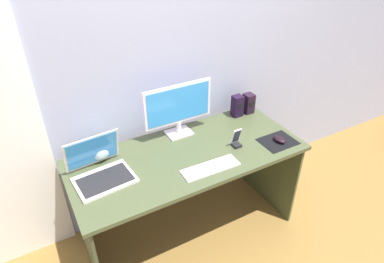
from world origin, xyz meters
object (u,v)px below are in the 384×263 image
Objects in this scene: keyboard_external at (211,168)px; speaker_right at (248,103)px; laptop at (100,170)px; speaker_near_monitor at (237,106)px; mouse at (279,139)px; phone_in_dock at (236,140)px; monitor at (178,107)px; fishbowl at (98,148)px.

speaker_right is at bearing 37.60° from keyboard_external.
keyboard_external is (-0.64, -0.46, -0.08)m from speaker_right.
speaker_near_monitor is at bearing 9.97° from laptop.
keyboard_external is (0.63, -0.26, -0.05)m from laptop.
speaker_right is 1.60× the size of mouse.
mouse is at bearing -20.15° from phone_in_dock.
monitor is 3.19× the size of speaker_right.
phone_in_dock reaches higher than mouse.
mouse is at bearing -11.59° from laptop.
phone_in_dock reaches higher than keyboard_external.
keyboard_external is 0.31m from phone_in_dock.
keyboard_external is at bearing -144.11° from speaker_right.
monitor reaches higher than fishbowl.
keyboard_external is at bearing -22.66° from laptop.
mouse is 0.73× the size of phone_in_dock.
speaker_near_monitor is 1.03× the size of fishbowl.
laptop is at bearing -102.56° from fishbowl.
mouse is (0.57, -0.44, -0.20)m from monitor.
monitor is at bearing 137.94° from mouse.
fishbowl is (-1.12, -0.02, -0.01)m from speaker_near_monitor.
monitor is at bearing -179.02° from speaker_right.
fishbowl is (-0.59, -0.01, -0.14)m from monitor.
laptop reaches higher than speaker_right.
fishbowl is at bearing 159.53° from phone_in_dock.
laptop is at bearing 171.33° from phone_in_dock.
speaker_right is at bearing 43.65° from phone_in_dock.
keyboard_external is at bearing -156.62° from phone_in_dock.
speaker_near_monitor reaches higher than fishbowl.
mouse is at bearing 3.10° from keyboard_external.
fishbowl is at bearing 155.19° from mouse.
keyboard_external is 0.58m from mouse.
speaker_near_monitor is (0.52, 0.01, -0.13)m from monitor.
fishbowl is at bearing -179.07° from speaker_near_monitor.
phone_in_dock is (0.27, -0.33, -0.17)m from monitor.
speaker_right is 0.11m from speaker_near_monitor.
phone_in_dock is (-0.36, -0.34, -0.03)m from speaker_right.
monitor is at bearing 16.90° from laptop.
fishbowl reaches higher than phone_in_dock.
mouse reaches higher than keyboard_external.
mouse is 0.32m from phone_in_dock.
speaker_right is (0.63, 0.01, -0.14)m from monitor.
monitor is 3.72× the size of phone_in_dock.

